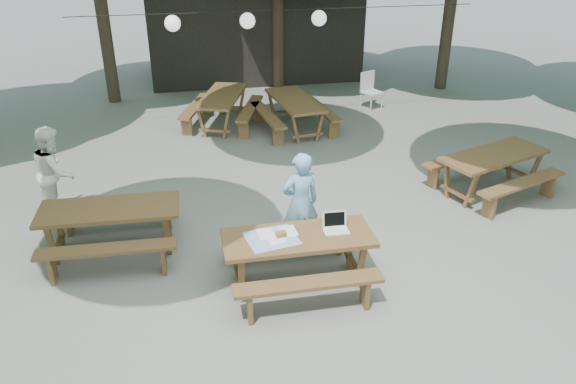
% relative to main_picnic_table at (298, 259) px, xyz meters
% --- Properties ---
extents(ground, '(80.00, 80.00, 0.00)m').
position_rel_main_picnic_table_xyz_m(ground, '(0.39, 0.28, -0.39)').
color(ground, slate).
rests_on(ground, ground).
extents(pavilion, '(6.00, 3.00, 2.80)m').
position_rel_main_picnic_table_xyz_m(pavilion, '(0.89, 10.78, 1.01)').
color(pavilion, black).
rests_on(pavilion, ground).
extents(main_picnic_table, '(2.00, 1.58, 0.75)m').
position_rel_main_picnic_table_xyz_m(main_picnic_table, '(0.00, 0.00, 0.00)').
color(main_picnic_table, '#4E371B').
rests_on(main_picnic_table, ground).
extents(picnic_table_nw, '(2.02, 1.64, 0.75)m').
position_rel_main_picnic_table_xyz_m(picnic_table_nw, '(-2.53, 1.29, 0.00)').
color(picnic_table_nw, '#4E371B').
rests_on(picnic_table_nw, ground).
extents(picnic_table_ne, '(2.32, 2.13, 0.75)m').
position_rel_main_picnic_table_xyz_m(picnic_table_ne, '(3.96, 2.03, 0.00)').
color(picnic_table_ne, '#4E371B').
rests_on(picnic_table_ne, ground).
extents(picnic_table_far_w, '(2.11, 2.31, 0.75)m').
position_rel_main_picnic_table_xyz_m(picnic_table_far_w, '(-0.45, 6.38, 0.00)').
color(picnic_table_far_w, '#4E371B').
rests_on(picnic_table_far_w, ground).
extents(picnic_table_far_e, '(1.85, 2.11, 0.75)m').
position_rel_main_picnic_table_xyz_m(picnic_table_far_e, '(1.13, 5.75, 0.00)').
color(picnic_table_far_e, '#4E371B').
rests_on(picnic_table_far_e, ground).
extents(woman, '(0.63, 0.47, 1.57)m').
position_rel_main_picnic_table_xyz_m(woman, '(0.21, 0.83, 0.40)').
color(woman, '#7CB5E2').
rests_on(woman, ground).
extents(second_person, '(0.67, 0.82, 1.56)m').
position_rel_main_picnic_table_xyz_m(second_person, '(-3.49, 2.63, 0.39)').
color(second_person, white).
rests_on(second_person, ground).
extents(plastic_chair, '(0.58, 0.58, 0.90)m').
position_rel_main_picnic_table_xyz_m(plastic_chair, '(3.38, 6.98, -0.13)').
color(plastic_chair, silver).
rests_on(plastic_chair, ground).
extents(laptop, '(0.34, 0.27, 0.24)m').
position_rel_main_picnic_table_xyz_m(laptop, '(0.53, 0.07, 0.42)').
color(laptop, white).
rests_on(laptop, main_picnic_table).
extents(tabletop_clutter, '(0.74, 0.66, 0.08)m').
position_rel_main_picnic_table_xyz_m(tabletop_clutter, '(-0.32, 0.01, 0.37)').
color(tabletop_clutter, '#3970C5').
rests_on(tabletop_clutter, main_picnic_table).
extents(paper_lanterns, '(9.00, 0.34, 0.38)m').
position_rel_main_picnic_table_xyz_m(paper_lanterns, '(0.20, 6.28, 2.02)').
color(paper_lanterns, black).
rests_on(paper_lanterns, ground).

